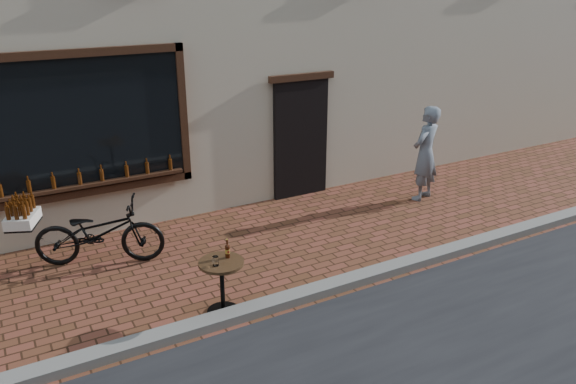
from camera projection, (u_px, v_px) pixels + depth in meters
ground at (307, 307)px, 7.15m from camera, size 90.00×90.00×0.00m
kerb at (299, 296)px, 7.29m from camera, size 90.00×0.25×0.12m
cargo_bicycle at (96, 232)px, 8.09m from camera, size 2.18×1.35×1.03m
bistro_table at (222, 276)px, 6.87m from camera, size 0.56×0.56×0.96m
pedestrian at (425, 153)px, 10.33m from camera, size 0.75×0.62×1.77m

